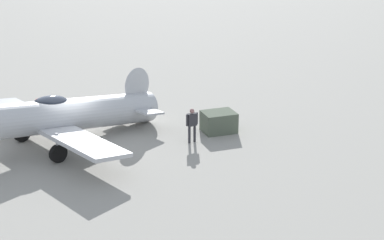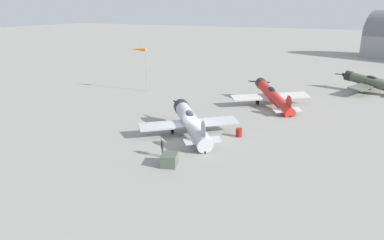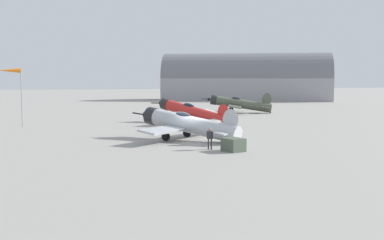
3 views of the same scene
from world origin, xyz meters
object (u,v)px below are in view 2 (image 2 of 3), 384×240
Objects in this scene: airplane_foreground at (191,122)px; ground_crew_mechanic at (162,146)px; windsock_mast at (139,51)px; airplane_far_line at (374,83)px; fuel_drum at (239,133)px; airplane_mid_apron at (273,96)px; equipment_crate at (169,160)px.

airplane_foreground is 5.99m from ground_crew_mechanic.
windsock_mast is at bearing 5.62° from airplane_foreground.
airplane_far_line reaches higher than airplane_foreground.
airplane_foreground is 22.66m from windsock_mast.
airplane_foreground reaches higher than fuel_drum.
airplane_mid_apron is 1.43× the size of windsock_mast.
windsock_mast reaches higher than airplane_far_line.
windsock_mast is at bearing 95.11° from ground_crew_mechanic.
ground_crew_mechanic is 0.87× the size of equipment_crate.
windsock_mast is at bearing -122.22° from fuel_drum.
airplane_foreground is 5.59× the size of ground_crew_mechanic.
airplane_far_line is at bearing 159.20° from equipment_crate.
airplane_far_line reaches higher than airplane_mid_apron.
equipment_crate is 2.25× the size of fuel_drum.
fuel_drum is at bearing 29.15° from ground_crew_mechanic.
airplane_foreground is 0.98× the size of airplane_mid_apron.
ground_crew_mechanic is (20.99, -4.03, -0.39)m from airplane_mid_apron.
windsock_mast is at bearing -141.01° from equipment_crate.
equipment_crate is 9.62m from fuel_drum.
airplane_foreground is at bearing -66.36° from fuel_drum.
airplane_far_line is 39.64m from equipment_crate.
ground_crew_mechanic is 0.25× the size of windsock_mast.
equipment_crate is at bearing 38.99° from windsock_mast.
airplane_far_line is 30.07m from fuel_drum.
airplane_far_line is 35.65m from windsock_mast.
airplane_foreground reaches higher than equipment_crate.
airplane_mid_apron is (-15.01, 4.32, -0.02)m from airplane_foreground.
airplane_far_line is at bearing -69.74° from airplane_foreground.
airplane_mid_apron reaches higher than fuel_drum.
fuel_drum is 25.17m from windsock_mast.
ground_crew_mechanic is 2.02m from equipment_crate.
windsock_mast is at bearing 44.35° from airplane_far_line.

